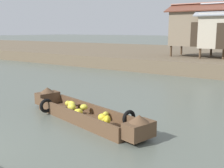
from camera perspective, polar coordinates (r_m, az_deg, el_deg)
name	(u,v)px	position (r m, az deg, el deg)	size (l,w,h in m)	color
ground_plane	(132,91)	(14.27, 4.01, -1.48)	(300.00, 300.00, 0.00)	#596056
riverbank_strip	(218,57)	(28.90, 20.41, 4.98)	(160.00, 20.00, 0.95)	brown
banana_boat	(84,113)	(9.66, -5.50, -5.83)	(5.56, 2.20, 0.76)	brown
stilt_house_left	(202,27)	(23.66, 17.48, 10.70)	(5.12, 3.11, 4.14)	#4C3826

